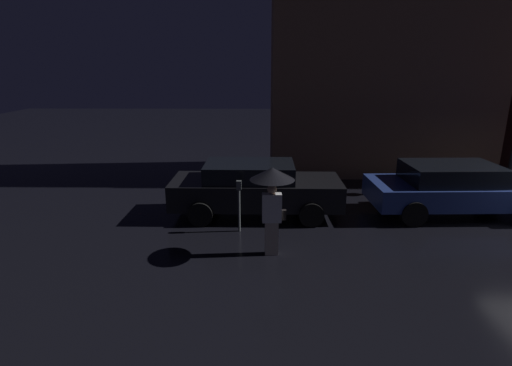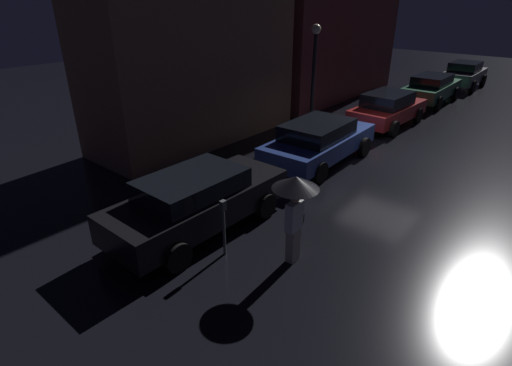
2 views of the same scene
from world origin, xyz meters
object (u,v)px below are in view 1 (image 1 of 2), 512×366
Objects in this scene: parked_car_black at (255,188)px; parking_meter at (239,200)px; parked_car_blue at (454,188)px; pedestrian_with_umbrella at (272,188)px.

parking_meter is (-0.36, -1.19, 0.03)m from parked_car_black.
parking_meter is (-5.82, -1.31, 0.05)m from parked_car_blue.
parked_car_black is at bearing 73.07° from parking_meter.
parked_car_black is at bearing -82.76° from pedestrian_with_umbrella.
parked_car_blue reaches higher than parking_meter.
pedestrian_with_umbrella is 1.49× the size of parking_meter.
parked_car_black is 1.25m from parking_meter.
parked_car_blue is 2.41× the size of pedestrian_with_umbrella.
pedestrian_with_umbrella reaches higher than parked_car_black.
parked_car_blue is at bearing 1.64° from parked_car_black.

